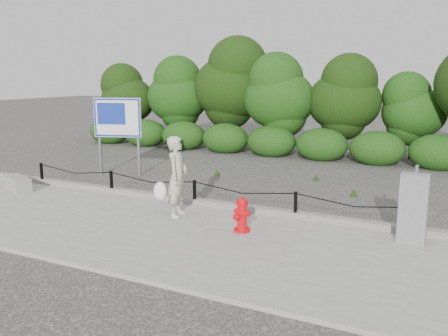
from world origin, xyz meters
name	(u,v)px	position (x,y,z in m)	size (l,w,h in m)	color
ground	(195,208)	(0.00, 0.00, 0.00)	(90.00, 90.00, 0.00)	#2D2B28
sidewalk	(146,231)	(0.00, -2.00, 0.04)	(14.00, 4.00, 0.08)	gray
curb	(196,201)	(0.00, 0.05, 0.15)	(14.00, 0.22, 0.14)	slate
chain_barrier	(195,189)	(0.00, 0.00, 0.46)	(10.06, 0.06, 0.60)	black
treeline	(323,90)	(0.68, 8.92, 2.54)	(19.93, 3.93, 5.15)	black
fire_hydrant	(242,215)	(1.81, -1.29, 0.42)	(0.41, 0.42, 0.71)	red
pedestrian	(176,177)	(0.09, -0.95, 0.94)	(0.78, 0.71, 1.77)	beige
concrete_block	(17,183)	(-5.01, -0.84, 0.26)	(1.14, 0.40, 0.36)	gray
utility_cabinet	(413,208)	(4.89, -0.47, 0.73)	(0.50, 0.36, 1.43)	gray
advertising_sign	(117,121)	(-4.02, 2.24, 1.71)	(1.46, 0.54, 2.43)	slate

